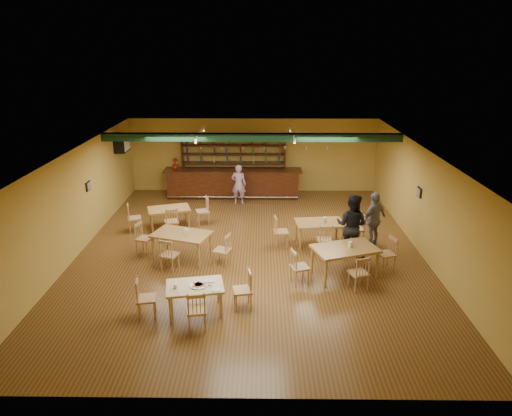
{
  "coord_description": "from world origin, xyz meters",
  "views": [
    {
      "loc": [
        0.34,
        -12.37,
        5.81
      ],
      "look_at": [
        0.18,
        0.6,
        1.15
      ],
      "focal_mm": 32.19,
      "sensor_mm": 36.0,
      "label": 1
    }
  ],
  "objects_px": {
    "dining_table_c": "(182,246)",
    "near_table": "(195,299)",
    "patron_right_a": "(351,225)",
    "bar_counter": "(233,183)",
    "patron_bar": "(239,184)",
    "dining_table_a": "(169,218)",
    "dining_table_b": "(319,233)",
    "dining_table_d": "(344,262)"
  },
  "relations": [
    {
      "from": "dining_table_a",
      "to": "bar_counter",
      "type": "bearing_deg",
      "value": 41.84
    },
    {
      "from": "dining_table_b",
      "to": "near_table",
      "type": "xyz_separation_m",
      "value": [
        -3.26,
        -3.83,
        -0.02
      ]
    },
    {
      "from": "dining_table_b",
      "to": "dining_table_d",
      "type": "relative_size",
      "value": 0.89
    },
    {
      "from": "dining_table_a",
      "to": "dining_table_d",
      "type": "relative_size",
      "value": 0.83
    },
    {
      "from": "near_table",
      "to": "patron_right_a",
      "type": "xyz_separation_m",
      "value": [
        4.06,
        3.03,
        0.59
      ]
    },
    {
      "from": "patron_right_a",
      "to": "dining_table_c",
      "type": "bearing_deg",
      "value": 30.36
    },
    {
      "from": "bar_counter",
      "to": "dining_table_d",
      "type": "bearing_deg",
      "value": -63.48
    },
    {
      "from": "bar_counter",
      "to": "patron_bar",
      "type": "distance_m",
      "value": 0.89
    },
    {
      "from": "bar_counter",
      "to": "dining_table_a",
      "type": "bearing_deg",
      "value": -120.51
    },
    {
      "from": "dining_table_b",
      "to": "bar_counter",
      "type": "bearing_deg",
      "value": 116.23
    },
    {
      "from": "bar_counter",
      "to": "patron_right_a",
      "type": "bearing_deg",
      "value": -55.57
    },
    {
      "from": "dining_table_a",
      "to": "patron_right_a",
      "type": "xyz_separation_m",
      "value": [
        5.63,
        -2.1,
        0.6
      ]
    },
    {
      "from": "patron_right_a",
      "to": "near_table",
      "type": "bearing_deg",
      "value": 63.77
    },
    {
      "from": "dining_table_d",
      "to": "patron_bar",
      "type": "distance_m",
      "value": 6.58
    },
    {
      "from": "dining_table_a",
      "to": "patron_bar",
      "type": "bearing_deg",
      "value": 30.56
    },
    {
      "from": "dining_table_d",
      "to": "near_table",
      "type": "height_order",
      "value": "dining_table_d"
    },
    {
      "from": "dining_table_a",
      "to": "patron_bar",
      "type": "height_order",
      "value": "patron_bar"
    },
    {
      "from": "bar_counter",
      "to": "near_table",
      "type": "bearing_deg",
      "value": -92.47
    },
    {
      "from": "dining_table_b",
      "to": "dining_table_c",
      "type": "bearing_deg",
      "value": -170.94
    },
    {
      "from": "near_table",
      "to": "patron_bar",
      "type": "bearing_deg",
      "value": 74.88
    },
    {
      "from": "dining_table_b",
      "to": "dining_table_c",
      "type": "distance_m",
      "value": 4.15
    },
    {
      "from": "bar_counter",
      "to": "patron_bar",
      "type": "height_order",
      "value": "patron_bar"
    },
    {
      "from": "dining_table_d",
      "to": "patron_bar",
      "type": "height_order",
      "value": "patron_bar"
    },
    {
      "from": "patron_right_a",
      "to": "bar_counter",
      "type": "bearing_deg",
      "value": -28.54
    },
    {
      "from": "dining_table_d",
      "to": "near_table",
      "type": "distance_m",
      "value": 4.09
    },
    {
      "from": "dining_table_a",
      "to": "dining_table_b",
      "type": "bearing_deg",
      "value": -32.75
    },
    {
      "from": "bar_counter",
      "to": "patron_right_a",
      "type": "height_order",
      "value": "patron_right_a"
    },
    {
      "from": "bar_counter",
      "to": "dining_table_b",
      "type": "distance_m",
      "value": 5.43
    },
    {
      "from": "bar_counter",
      "to": "dining_table_d",
      "type": "height_order",
      "value": "bar_counter"
    },
    {
      "from": "dining_table_b",
      "to": "dining_table_c",
      "type": "height_order",
      "value": "dining_table_c"
    },
    {
      "from": "patron_bar",
      "to": "bar_counter",
      "type": "bearing_deg",
      "value": -63.94
    },
    {
      "from": "patron_right_a",
      "to": "patron_bar",
      "type": "bearing_deg",
      "value": -26.04
    },
    {
      "from": "dining_table_c",
      "to": "near_table",
      "type": "distance_m",
      "value": 2.85
    },
    {
      "from": "patron_bar",
      "to": "dining_table_c",
      "type": "bearing_deg",
      "value": 82.48
    },
    {
      "from": "dining_table_c",
      "to": "dining_table_a",
      "type": "bearing_deg",
      "value": 127.35
    },
    {
      "from": "patron_right_a",
      "to": "dining_table_b",
      "type": "bearing_deg",
      "value": -17.98
    },
    {
      "from": "near_table",
      "to": "patron_bar",
      "type": "xyz_separation_m",
      "value": [
        0.63,
        7.6,
        0.43
      ]
    },
    {
      "from": "dining_table_a",
      "to": "near_table",
      "type": "height_order",
      "value": "near_table"
    },
    {
      "from": "dining_table_a",
      "to": "patron_right_a",
      "type": "height_order",
      "value": "patron_right_a"
    },
    {
      "from": "patron_bar",
      "to": "patron_right_a",
      "type": "bearing_deg",
      "value": 135.29
    },
    {
      "from": "dining_table_b",
      "to": "patron_right_a",
      "type": "bearing_deg",
      "value": -51.02
    },
    {
      "from": "bar_counter",
      "to": "dining_table_b",
      "type": "bearing_deg",
      "value": -57.76
    }
  ]
}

